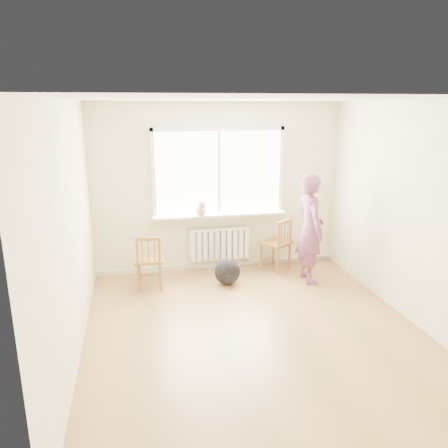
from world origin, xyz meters
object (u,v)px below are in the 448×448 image
chair_right (278,245)px  backpack (227,272)px  cat (201,209)px  chair_left (149,262)px  person (310,229)px

chair_right → backpack: bearing=-12.4°
backpack → cat: bearing=119.1°
chair_left → chair_right: 2.12m
chair_left → backpack: size_ratio=2.12×
chair_left → chair_right: bearing=-167.7°
cat → backpack: size_ratio=1.12×
person → chair_left: bearing=85.2°
chair_left → backpack: 1.18m
person → chair_right: bearing=31.9°
chair_left → chair_right: chair_right is taller
chair_right → backpack: 1.04m
person → cat: size_ratio=3.80×
chair_left → person: bearing=179.1°
person → backpack: size_ratio=4.25×
person → cat: 1.72m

